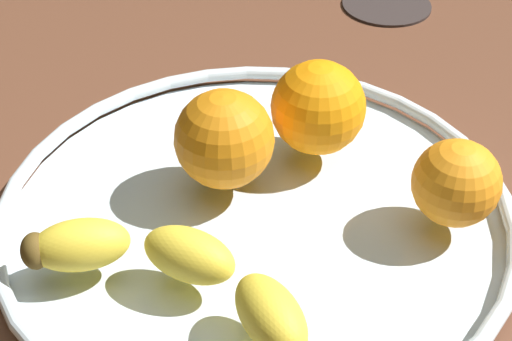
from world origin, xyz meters
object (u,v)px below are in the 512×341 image
Objects in this scene: orange_back_left at (456,183)px; ambient_coaster at (387,4)px; banana at (171,269)px; orange_center at (224,139)px; orange_front_right at (318,108)px; fruit_bowl at (256,210)px.

orange_back_left is 37.26cm from ambient_coaster.
banana is at bearing 39.50° from orange_back_left.
ambient_coaster is (-5.15, -36.41, -5.35)cm from orange_center.
ambient_coaster is (12.16, -34.90, -4.73)cm from orange_back_left.
orange_center is (5.53, 6.45, 0.01)cm from orange_front_right.
ambient_coaster is (0.38, -29.95, -5.34)cm from orange_front_right.
fruit_bowl is at bearing 13.05° from orange_back_left.
ambient_coaster is at bearing -92.94° from fruit_bowl.
orange_center is at bearing 49.41° from orange_front_right.
orange_center is 17.39cm from orange_back_left.
orange_front_right is at bearing -98.16° from banana.
banana is at bearing 75.95° from orange_front_right.
orange_back_left is at bearing -134.61° from banana.
orange_center reaches higher than ambient_coaster.
banana is 19.14cm from orange_front_right.
orange_front_right is 8.50cm from orange_center.
fruit_bowl is 5.18× the size of orange_front_right.
orange_front_right is 12.79cm from orange_back_left.
orange_center is at bearing -28.91° from fruit_bowl.
ambient_coaster is (-1.96, -38.17, -0.62)cm from fruit_bowl.
orange_center is 1.19× the size of orange_back_left.
fruit_bowl is 38.23cm from ambient_coaster.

